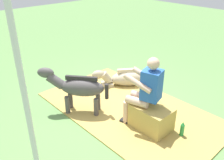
# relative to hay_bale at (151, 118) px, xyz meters

# --- Properties ---
(ground_plane) EXTENTS (24.00, 24.00, 0.00)m
(ground_plane) POSITION_rel_hay_bale_xyz_m (0.94, 0.04, -0.23)
(ground_plane) COLOR #608C4C
(hay_patch) EXTENTS (3.57, 2.08, 0.02)m
(hay_patch) POSITION_rel_hay_bale_xyz_m (0.68, -0.15, -0.21)
(hay_patch) COLOR tan
(hay_patch) RESTS_ON ground
(hay_bale) EXTENTS (0.67, 0.48, 0.45)m
(hay_bale) POSITION_rel_hay_bale_xyz_m (0.00, 0.00, 0.00)
(hay_bale) COLOR tan
(hay_bale) RESTS_ON ground
(person_seated) EXTENTS (0.71, 0.53, 1.33)m
(person_seated) POSITION_rel_hay_bale_xyz_m (0.16, 0.03, 0.51)
(person_seated) COLOR #D8AD8C
(person_seated) RESTS_ON ground
(pony_standing) EXTENTS (1.13, 0.98, 0.91)m
(pony_standing) POSITION_rel_hay_bale_xyz_m (1.30, 0.61, 0.32)
(pony_standing) COLOR #4C4747
(pony_standing) RESTS_ON ground
(pony_lying) EXTENTS (0.99, 1.25, 0.42)m
(pony_lying) POSITION_rel_hay_bale_xyz_m (1.46, -0.86, -0.04)
(pony_lying) COLOR tan
(pony_lying) RESTS_ON ground
(soda_bottle) EXTENTS (0.07, 0.07, 0.29)m
(soda_bottle) POSITION_rel_hay_bale_xyz_m (-0.49, -0.22, -0.08)
(soda_bottle) COLOR #268C3F
(soda_bottle) RESTS_ON ground
(tent_pole_left) EXTENTS (0.06, 0.06, 2.57)m
(tent_pole_left) POSITION_rel_hay_bale_xyz_m (-0.03, 2.11, 1.06)
(tent_pole_left) COLOR silver
(tent_pole_left) RESTS_ON ground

